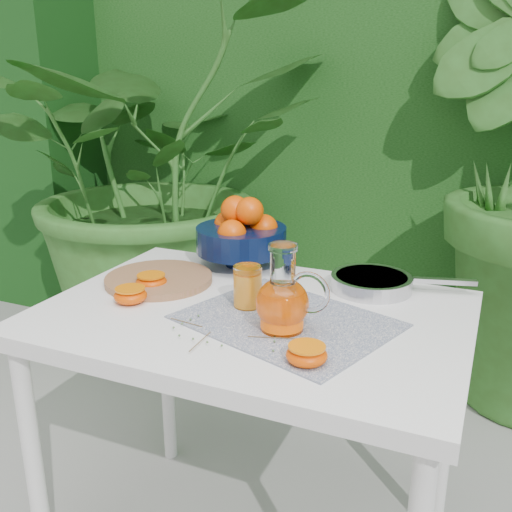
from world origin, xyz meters
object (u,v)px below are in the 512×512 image
at_px(fruit_bowl, 242,234).
at_px(saute_pan, 373,282).
at_px(juice_pitcher, 283,301).
at_px(cutting_board, 159,279).
at_px(white_table, 253,341).

height_order(fruit_bowl, saute_pan, fruit_bowl).
bearing_deg(juice_pitcher, fruit_bowl, 125.75).
bearing_deg(fruit_bowl, saute_pan, -7.58).
distance_m(fruit_bowl, juice_pitcher, 0.47).
xyz_separation_m(cutting_board, saute_pan, (0.54, 0.18, 0.01)).
distance_m(cutting_board, saute_pan, 0.57).
distance_m(white_table, juice_pitcher, 0.20).
xyz_separation_m(white_table, juice_pitcher, (0.11, -0.08, 0.15)).
bearing_deg(cutting_board, saute_pan, 17.96).
height_order(white_table, juice_pitcher, juice_pitcher).
relative_size(cutting_board, saute_pan, 0.75).
relative_size(fruit_bowl, saute_pan, 0.69).
relative_size(juice_pitcher, saute_pan, 0.50).
distance_m(juice_pitcher, saute_pan, 0.36).
relative_size(white_table, cutting_board, 3.47).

